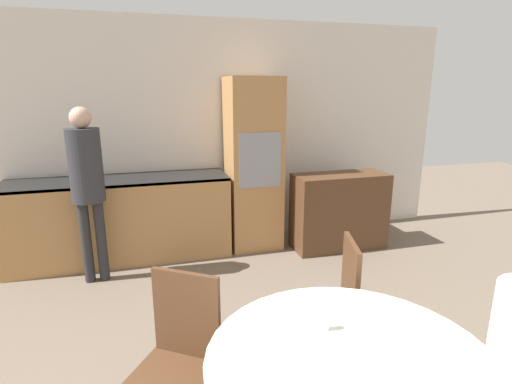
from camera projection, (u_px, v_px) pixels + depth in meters
name	position (u px, v px, depth m)	size (l,w,h in m)	color
wall_back	(208.00, 135.00, 4.72)	(6.08, 0.05, 2.60)	silver
kitchen_counter	(121.00, 218.00, 4.34)	(2.31, 0.60, 0.90)	#AD7A47
oven_unit	(253.00, 164.00, 4.61)	(0.59, 0.59, 1.96)	#AD7A47
sideboard	(339.00, 211.00, 4.66)	(1.08, 0.45, 0.88)	#51331E
chair_far_left	(179.00, 352.00, 2.06)	(0.56, 0.56, 0.93)	#51331E
chair_far_right	(334.00, 302.00, 2.54)	(0.50, 0.50, 0.93)	#51331E
person_standing	(87.00, 176.00, 3.67)	(0.30, 0.30, 1.68)	#262628
salt_shaker	(326.00, 321.00, 1.82)	(0.03, 0.03, 0.09)	white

